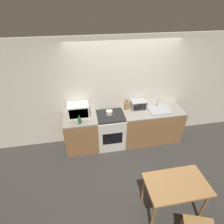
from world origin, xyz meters
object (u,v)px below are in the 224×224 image
at_px(stove_range, 110,130).
at_px(microwave, 79,110).
at_px(kettle, 109,112).
at_px(dining_table, 176,188).
at_px(bottle, 80,121).
at_px(toaster_oven, 138,105).

bearing_deg(stove_range, microwave, 170.58).
relative_size(kettle, microwave, 0.34).
relative_size(stove_range, dining_table, 0.91).
bearing_deg(kettle, dining_table, -67.96).
height_order(stove_range, bottle, bottle).
bearing_deg(toaster_oven, bottle, -165.81).
bearing_deg(toaster_oven, microwave, -178.31).
bearing_deg(bottle, dining_table, -48.48).
relative_size(microwave, toaster_oven, 1.30).
xyz_separation_m(stove_range, kettle, (-0.02, 0.05, 0.52)).
xyz_separation_m(stove_range, microwave, (-0.72, 0.12, 0.60)).
height_order(kettle, toaster_oven, toaster_oven).
bearing_deg(stove_range, kettle, 109.14).
relative_size(stove_range, bottle, 4.26).
bearing_deg(bottle, toaster_oven, 14.19).
xyz_separation_m(microwave, toaster_oven, (1.45, 0.04, -0.04)).
bearing_deg(microwave, dining_table, -53.33).
relative_size(toaster_oven, dining_table, 0.37).
xyz_separation_m(stove_range, bottle, (-0.71, -0.20, 0.53)).
distance_m(stove_range, toaster_oven, 0.93).
bearing_deg(kettle, stove_range, -70.86).
xyz_separation_m(bottle, dining_table, (1.47, -1.66, -0.34)).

